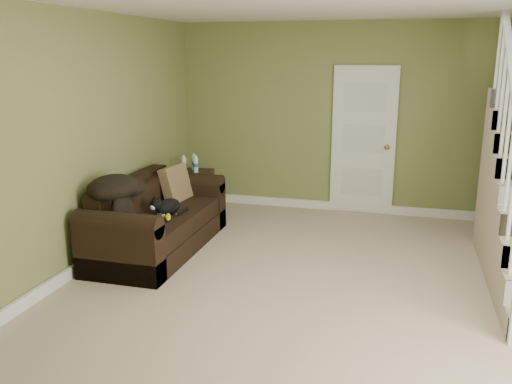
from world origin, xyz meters
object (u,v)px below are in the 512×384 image
Objects in this scene: sofa at (156,223)px; cat at (167,207)px; banana at (168,217)px; side_table at (192,193)px.

cat is at bearing -24.74° from sofa.
cat is 2.41× the size of banana.
cat reaches higher than banana.
banana is at bearing -41.74° from cat.
side_table reaches higher than cat.
side_table is at bearing 79.26° from banana.
cat is 0.19m from banana.
side_table reaches higher than banana.
sofa is at bearing 176.18° from cat.
cat is at bearing 93.60° from banana.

